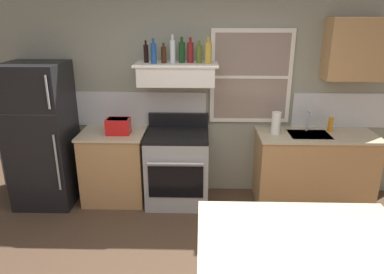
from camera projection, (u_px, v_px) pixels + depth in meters
back_wall at (201, 92)px, 4.50m from camera, size 5.40×0.11×2.70m
refrigerator at (42, 136)px, 4.35m from camera, size 0.70×0.72×1.76m
counter_left_of_stove at (115, 166)px, 4.52m from camera, size 0.79×0.63×0.91m
toaster at (118, 126)px, 4.28m from camera, size 0.30×0.20×0.19m
stove_range at (178, 167)px, 4.46m from camera, size 0.76×0.69×1.09m
range_hood_shelf at (177, 73)px, 4.17m from camera, size 0.96×0.52×0.24m
bottle_balsamic_dark at (146, 53)px, 4.14m from camera, size 0.06×0.06×0.25m
bottle_blue_liqueur at (154, 53)px, 4.04m from camera, size 0.07×0.07×0.28m
bottle_brown_stout at (164, 55)px, 4.10m from camera, size 0.06×0.06×0.23m
bottle_clear_tall at (173, 51)px, 4.09m from camera, size 0.06×0.06×0.32m
bottle_dark_green_wine at (182, 52)px, 4.11m from camera, size 0.07×0.07×0.29m
bottle_red_label_wine at (190, 52)px, 4.11m from camera, size 0.07×0.07×0.29m
bottle_olive_oil_square at (199, 54)px, 4.08m from camera, size 0.06×0.06×0.25m
bottle_champagne_gold_foil at (208, 53)px, 4.04m from camera, size 0.08×0.08×0.29m
counter_right_with_sink at (313, 168)px, 4.46m from camera, size 1.43×0.63×0.91m
sink_faucet at (308, 118)px, 4.34m from camera, size 0.03×0.17×0.28m
paper_towel_roll at (276, 123)px, 4.28m from camera, size 0.11×0.11×0.27m
dish_soap_bottle at (330, 124)px, 4.37m from camera, size 0.06×0.06×0.18m
upper_cabinet_right at (354, 49)px, 4.10m from camera, size 0.64×0.32×0.70m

